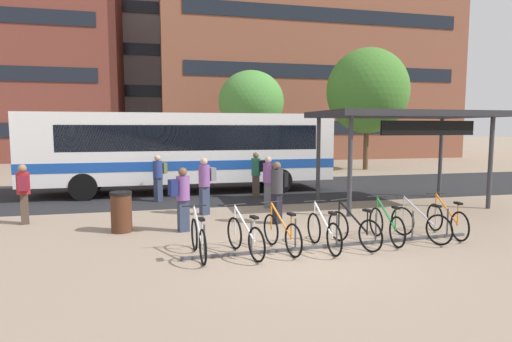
# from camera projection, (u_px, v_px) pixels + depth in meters

# --- Properties ---
(ground) EXTENTS (200.00, 200.00, 0.00)m
(ground) POSITION_uv_depth(u_px,v_px,m) (301.00, 253.00, 8.81)
(ground) COLOR gray
(bus_lane_asphalt) EXTENTS (80.00, 7.20, 0.01)m
(bus_lane_asphalt) POSITION_uv_depth(u_px,v_px,m) (230.00, 190.00, 17.58)
(bus_lane_asphalt) COLOR #232326
(bus_lane_asphalt) RESTS_ON ground
(city_bus) EXTENTS (12.05, 2.68, 3.20)m
(city_bus) POSITION_uv_depth(u_px,v_px,m) (183.00, 149.00, 16.95)
(city_bus) COLOR white
(city_bus) RESTS_ON ground
(bike_rack) EXTENTS (6.89, 0.45, 0.70)m
(bike_rack) POSITION_uv_depth(u_px,v_px,m) (337.00, 243.00, 9.26)
(bike_rack) COLOR #47474C
(bike_rack) RESTS_ON ground
(parked_bicycle_silver_0) EXTENTS (0.52, 1.72, 0.99)m
(parked_bicycle_silver_0) POSITION_uv_depth(u_px,v_px,m) (198.00, 239.00, 8.47)
(parked_bicycle_silver_0) COLOR black
(parked_bicycle_silver_0) RESTS_ON ground
(parked_bicycle_white_1) EXTENTS (0.62, 1.68, 0.99)m
(parked_bicycle_white_1) POSITION_uv_depth(u_px,v_px,m) (245.00, 237.00, 8.61)
(parked_bicycle_white_1) COLOR black
(parked_bicycle_white_1) RESTS_ON ground
(parked_bicycle_orange_2) EXTENTS (0.55, 1.70, 0.99)m
(parked_bicycle_orange_2) POSITION_uv_depth(u_px,v_px,m) (282.00, 233.00, 8.92)
(parked_bicycle_orange_2) COLOR black
(parked_bicycle_orange_2) RESTS_ON ground
(parked_bicycle_white_3) EXTENTS (0.52, 1.72, 0.99)m
(parked_bicycle_white_3) POSITION_uv_depth(u_px,v_px,m) (324.00, 232.00, 9.02)
(parked_bicycle_white_3) COLOR black
(parked_bicycle_white_3) RESTS_ON ground
(parked_bicycle_black_4) EXTENTS (0.67, 1.66, 0.99)m
(parked_bicycle_black_4) POSITION_uv_depth(u_px,v_px,m) (354.00, 229.00, 9.26)
(parked_bicycle_black_4) COLOR black
(parked_bicycle_black_4) RESTS_ON ground
(parked_bicycle_green_5) EXTENTS (0.52, 1.72, 0.99)m
(parked_bicycle_green_5) POSITION_uv_depth(u_px,v_px,m) (386.00, 225.00, 9.64)
(parked_bicycle_green_5) COLOR black
(parked_bicycle_green_5) RESTS_ON ground
(parked_bicycle_silver_6) EXTENTS (0.67, 1.66, 0.99)m
(parked_bicycle_silver_6) POSITION_uv_depth(u_px,v_px,m) (420.00, 224.00, 9.79)
(parked_bicycle_silver_6) COLOR black
(parked_bicycle_silver_6) RESTS_ON ground
(parked_bicycle_orange_7) EXTENTS (0.52, 1.72, 0.99)m
(parked_bicycle_orange_7) POSITION_uv_depth(u_px,v_px,m) (447.00, 220.00, 10.17)
(parked_bicycle_orange_7) COLOR black
(parked_bicycle_orange_7) RESTS_ON ground
(transit_shelter) EXTENTS (5.84, 3.31, 3.18)m
(transit_shelter) POSITION_uv_depth(u_px,v_px,m) (403.00, 118.00, 13.89)
(transit_shelter) COLOR #38383D
(transit_shelter) RESTS_ON ground
(commuter_maroon_pack_0) EXTENTS (0.45, 0.59, 1.65)m
(commuter_maroon_pack_0) POSITION_uv_depth(u_px,v_px,m) (23.00, 190.00, 11.34)
(commuter_maroon_pack_0) COLOR #47382D
(commuter_maroon_pack_0) RESTS_ON ground
(commuter_grey_pack_1) EXTENTS (0.59, 0.44, 1.70)m
(commuter_grey_pack_1) POSITION_uv_depth(u_px,v_px,m) (269.00, 178.00, 13.69)
(commuter_grey_pack_1) COLOR #565660
(commuter_grey_pack_1) RESTS_ON ground
(commuter_grey_pack_2) EXTENTS (0.60, 0.51, 1.74)m
(commuter_grey_pack_2) POSITION_uv_depth(u_px,v_px,m) (205.00, 182.00, 12.61)
(commuter_grey_pack_2) COLOR #2D3851
(commuter_grey_pack_2) RESTS_ON ground
(commuter_black_pack_3) EXTENTS (0.60, 0.56, 1.72)m
(commuter_black_pack_3) POSITION_uv_depth(u_px,v_px,m) (278.00, 188.00, 11.44)
(commuter_black_pack_3) COLOR black
(commuter_black_pack_3) RESTS_ON ground
(commuter_olive_pack_4) EXTENTS (0.58, 0.59, 1.68)m
(commuter_olive_pack_4) POSITION_uv_depth(u_px,v_px,m) (159.00, 175.00, 14.91)
(commuter_olive_pack_4) COLOR #2D3851
(commuter_olive_pack_4) RESTS_ON ground
(commuter_black_pack_5) EXTENTS (0.59, 0.45, 1.73)m
(commuter_black_pack_5) POSITION_uv_depth(u_px,v_px,m) (257.00, 172.00, 15.56)
(commuter_black_pack_5) COLOR #47382D
(commuter_black_pack_5) RESTS_ON ground
(commuter_navy_pack_6) EXTENTS (0.59, 0.45, 1.64)m
(commuter_navy_pack_6) POSITION_uv_depth(u_px,v_px,m) (182.00, 195.00, 10.52)
(commuter_navy_pack_6) COLOR #2D3851
(commuter_navy_pack_6) RESTS_ON ground
(trash_bin) EXTENTS (0.55, 0.55, 1.03)m
(trash_bin) POSITION_uv_depth(u_px,v_px,m) (121.00, 212.00, 10.54)
(trash_bin) COLOR #4C2819
(trash_bin) RESTS_ON ground
(street_tree_0) EXTENTS (4.22, 4.22, 6.31)m
(street_tree_0) POSITION_uv_depth(u_px,v_px,m) (251.00, 102.00, 26.88)
(street_tree_0) COLOR brown
(street_tree_0) RESTS_ON ground
(street_tree_1) EXTENTS (5.07, 5.07, 7.57)m
(street_tree_1) POSITION_uv_depth(u_px,v_px,m) (367.00, 91.00, 25.98)
(street_tree_1) COLOR brown
(street_tree_1) RESTS_ON ground
(building_right_wing) EXTENTS (26.03, 12.22, 17.76)m
(building_right_wing) POSITION_uv_depth(u_px,v_px,m) (302.00, 61.00, 39.14)
(building_right_wing) COLOR brown
(building_right_wing) RESTS_ON ground
(building_centre_block) EXTENTS (14.33, 13.45, 15.19)m
(building_centre_block) POSITION_uv_depth(u_px,v_px,m) (178.00, 83.00, 46.06)
(building_centre_block) COLOR gray
(building_centre_block) RESTS_ON ground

